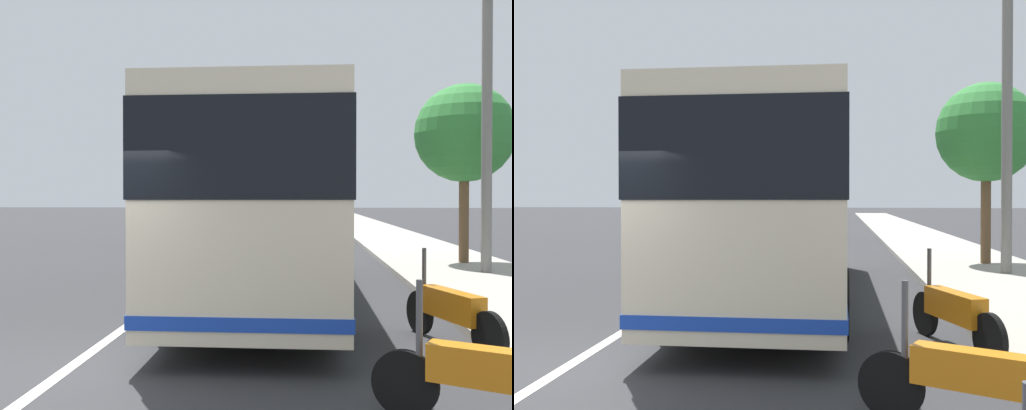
# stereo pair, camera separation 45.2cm
# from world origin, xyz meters

# --- Properties ---
(ground_plane) EXTENTS (220.00, 220.00, 0.00)m
(ground_plane) POSITION_xyz_m (0.00, 0.00, 0.00)
(ground_plane) COLOR #2D2D30
(sidewalk_curb) EXTENTS (110.00, 3.60, 0.14)m
(sidewalk_curb) POSITION_xyz_m (10.00, -6.82, 0.07)
(sidewalk_curb) COLOR #9E998E
(sidewalk_curb) RESTS_ON ground
(lane_divider_line) EXTENTS (110.00, 0.16, 0.01)m
(lane_divider_line) POSITION_xyz_m (10.00, 0.00, 0.00)
(lane_divider_line) COLOR silver
(lane_divider_line) RESTS_ON ground
(coach_bus) EXTENTS (10.89, 2.60, 3.41)m
(coach_bus) POSITION_xyz_m (5.43, -2.01, 1.99)
(coach_bus) COLOR beige
(coach_bus) RESTS_ON ground
(motorcycle_mid_row) EXTENTS (1.11, 2.12, 1.26)m
(motorcycle_mid_row) POSITION_xyz_m (-1.35, -4.39, 0.47)
(motorcycle_mid_row) COLOR black
(motorcycle_mid_row) RESTS_ON ground
(motorcycle_nearest_curb) EXTENTS (2.13, 0.81, 1.26)m
(motorcycle_nearest_curb) POSITION_xyz_m (1.64, -4.66, 0.48)
(motorcycle_nearest_curb) COLOR black
(motorcycle_nearest_curb) RESTS_ON ground
(car_oncoming) EXTENTS (4.20, 1.96, 1.56)m
(car_oncoming) POSITION_xyz_m (18.81, 2.51, 0.74)
(car_oncoming) COLOR navy
(car_oncoming) RESTS_ON ground
(car_ahead_same_lane) EXTENTS (4.36, 1.79, 1.38)m
(car_ahead_same_lane) POSITION_xyz_m (20.89, -1.92, 0.66)
(car_ahead_same_lane) COLOR gray
(car_ahead_same_lane) RESTS_ON ground
(car_far_distant) EXTENTS (4.18, 1.96, 1.48)m
(car_far_distant) POSITION_xyz_m (42.43, -1.71, 0.70)
(car_far_distant) COLOR navy
(car_far_distant) RESTS_ON ground
(roadside_tree_mid_block) EXTENTS (2.78, 2.78, 5.21)m
(roadside_tree_mid_block) POSITION_xyz_m (10.90, -7.26, 3.79)
(roadside_tree_mid_block) COLOR brown
(roadside_tree_mid_block) RESTS_ON ground
(utility_pole) EXTENTS (0.25, 0.25, 8.49)m
(utility_pole) POSITION_xyz_m (8.69, -7.22, 4.24)
(utility_pole) COLOR slate
(utility_pole) RESTS_ON ground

